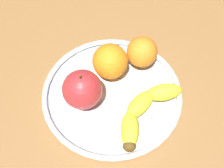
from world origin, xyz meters
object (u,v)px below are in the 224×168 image
object	(u,v)px
banana	(145,110)
apple	(82,90)
fruit_bowl	(112,93)
orange_front_right	(110,61)
orange_back_left	(142,52)

from	to	relation	value
banana	apple	size ratio (longest dim) A/B	2.07
fruit_bowl	orange_front_right	size ratio (longest dim) A/B	3.93
banana	orange_front_right	world-z (taller)	orange_front_right
fruit_bowl	banana	size ratio (longest dim) A/B	1.64
orange_front_right	fruit_bowl	bearing A→B (deg)	24.51
apple	banana	bearing A→B (deg)	95.12
banana	apple	distance (cm)	13.41
banana	orange_back_left	xyz separation A→B (cm)	(-13.02, -4.65, 1.70)
orange_front_right	orange_back_left	distance (cm)	7.80
banana	apple	bearing A→B (deg)	-63.52
orange_front_right	apple	bearing A→B (deg)	-17.29
banana	apple	world-z (taller)	apple
fruit_bowl	orange_front_right	bearing A→B (deg)	-155.49
apple	orange_front_right	world-z (taller)	apple
apple	orange_back_left	distance (cm)	16.56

